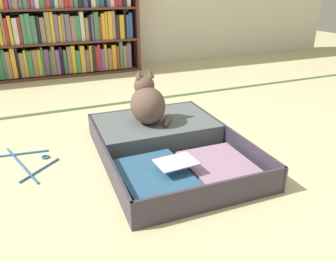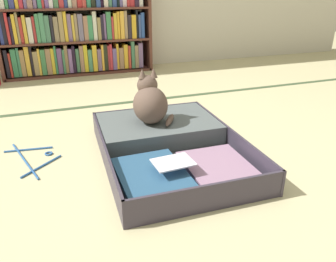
{
  "view_description": "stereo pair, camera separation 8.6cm",
  "coord_description": "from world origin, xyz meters",
  "px_view_note": "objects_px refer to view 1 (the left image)",
  "views": [
    {
      "loc": [
        -0.55,
        -1.09,
        0.78
      ],
      "look_at": [
        0.01,
        0.21,
        0.17
      ],
      "focal_mm": 34.9,
      "sensor_mm": 36.0,
      "label": 1
    },
    {
      "loc": [
        -0.47,
        -1.12,
        0.78
      ],
      "look_at": [
        0.01,
        0.21,
        0.17
      ],
      "focal_mm": 34.9,
      "sensor_mm": 36.0,
      "label": 2
    }
  ],
  "objects_px": {
    "open_suitcase": "(164,143)",
    "black_cat": "(147,103)",
    "bookshelf": "(62,27)",
    "clothes_hanger": "(30,162)"
  },
  "relations": [
    {
      "from": "open_suitcase",
      "to": "bookshelf",
      "type": "bearing_deg",
      "value": 97.05
    },
    {
      "from": "open_suitcase",
      "to": "black_cat",
      "type": "height_order",
      "value": "black_cat"
    },
    {
      "from": "bookshelf",
      "to": "open_suitcase",
      "type": "distance_m",
      "value": 1.98
    },
    {
      "from": "clothes_hanger",
      "to": "open_suitcase",
      "type": "bearing_deg",
      "value": -12.55
    },
    {
      "from": "open_suitcase",
      "to": "black_cat",
      "type": "xyz_separation_m",
      "value": [
        -0.03,
        0.14,
        0.18
      ]
    },
    {
      "from": "bookshelf",
      "to": "open_suitcase",
      "type": "relative_size",
      "value": 1.52
    },
    {
      "from": "black_cat",
      "to": "bookshelf",
      "type": "bearing_deg",
      "value": 96.52
    },
    {
      "from": "bookshelf",
      "to": "black_cat",
      "type": "bearing_deg",
      "value": -83.48
    },
    {
      "from": "bookshelf",
      "to": "black_cat",
      "type": "height_order",
      "value": "bookshelf"
    },
    {
      "from": "bookshelf",
      "to": "open_suitcase",
      "type": "bearing_deg",
      "value": -82.95
    }
  ]
}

